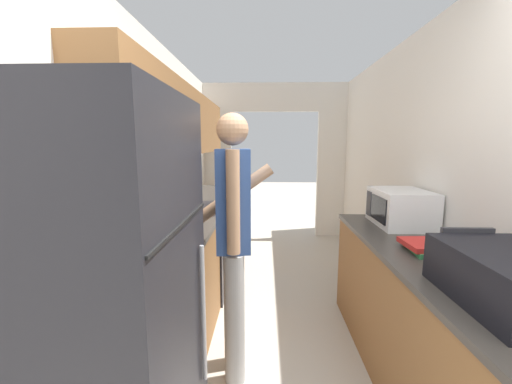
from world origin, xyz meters
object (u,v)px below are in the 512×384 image
(suitcase, at_px, (511,278))
(person, at_px, (234,240))
(refrigerator, at_px, (98,314))
(microwave, at_px, (400,208))
(book_stack, at_px, (423,247))
(range_oven, at_px, (198,248))

(suitcase, bearing_deg, person, 150.12)
(refrigerator, xyz_separation_m, microwave, (1.75, 1.36, 0.17))
(refrigerator, bearing_deg, person, 59.23)
(suitcase, height_order, book_stack, suitcase)
(refrigerator, height_order, microwave, refrigerator)
(refrigerator, distance_m, range_oven, 2.05)
(book_stack, bearing_deg, person, 177.04)
(refrigerator, height_order, person, same)
(suitcase, relative_size, book_stack, 2.00)
(microwave, bearing_deg, suitcase, -93.87)
(range_oven, distance_m, suitcase, 2.63)
(suitcase, bearing_deg, refrigerator, -176.90)
(range_oven, relative_size, microwave, 1.95)
(refrigerator, xyz_separation_m, book_stack, (1.63, 0.72, 0.05))
(refrigerator, distance_m, microwave, 2.22)
(refrigerator, bearing_deg, microwave, 37.81)
(person, distance_m, suitcase, 1.39)
(suitcase, bearing_deg, book_stack, 93.26)
(range_oven, xyz_separation_m, book_stack, (1.68, -1.28, 0.47))
(range_oven, xyz_separation_m, person, (0.51, -1.22, 0.48))
(range_oven, height_order, book_stack, range_oven)
(refrigerator, xyz_separation_m, range_oven, (-0.05, 2.01, -0.41))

